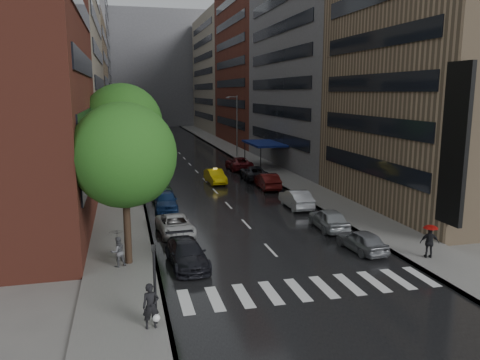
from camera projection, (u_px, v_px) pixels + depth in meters
name	position (u px, v px, depth m)	size (l,w,h in m)	color
ground	(293.00, 274.00, 25.27)	(220.00, 220.00, 0.00)	gray
road	(181.00, 155.00, 72.93)	(14.00, 140.00, 0.01)	black
sidewalk_left	(122.00, 156.00, 70.78)	(4.00, 140.00, 0.15)	gray
sidewalk_right	(237.00, 153.00, 75.06)	(4.00, 140.00, 0.15)	gray
crosswalk	(311.00, 288.00, 23.41)	(13.15, 2.80, 0.01)	silver
buildings_left	(78.00, 52.00, 74.77)	(8.00, 108.00, 38.00)	maroon
buildings_right	(262.00, 60.00, 80.10)	(8.05, 109.10, 36.00)	#937A5B
building_far	(151.00, 69.00, 134.78)	(40.00, 14.00, 32.00)	slate
tree_near	(124.00, 155.00, 25.40)	(5.77, 5.77, 9.19)	#382619
tree_mid	(123.00, 124.00, 38.39)	(6.53, 6.53, 10.41)	#382619
tree_far	(123.00, 125.00, 54.57)	(5.34, 5.34, 8.50)	#382619
taxi	(215.00, 176.00, 50.25)	(1.59, 4.56, 1.50)	yellow
parked_cars_left	(167.00, 204.00, 38.07)	(2.59, 29.13, 1.60)	black
parked_cars_right	(269.00, 182.00, 46.85)	(2.93, 36.60, 1.61)	slate
ped_bag_walker	(151.00, 307.00, 19.06)	(0.74, 0.53, 1.90)	black
ped_black_umbrella	(118.00, 245.00, 25.77)	(1.01, 0.98, 2.09)	#505156
ped_red_umbrella	(430.00, 238.00, 27.14)	(1.16, 0.82, 2.01)	black
traffic_light	(155.00, 277.00, 19.21)	(0.18, 0.15, 3.45)	black
street_lamp_left	(132.00, 136.00, 51.12)	(1.74, 0.22, 9.00)	gray
street_lamp_right	(236.00, 125.00, 69.10)	(1.74, 0.22, 9.00)	gray
awning	(264.00, 144.00, 60.19)	(4.00, 8.00, 3.12)	navy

